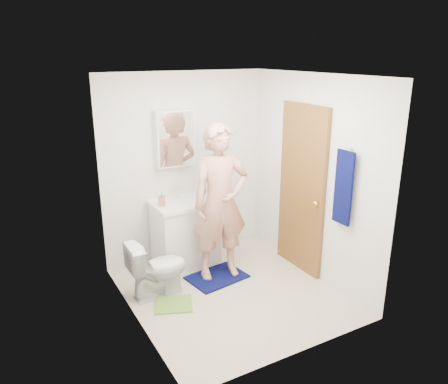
# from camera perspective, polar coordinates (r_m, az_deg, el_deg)

# --- Properties ---
(floor) EXTENTS (2.20, 2.40, 0.02)m
(floor) POSITION_cam_1_polar(r_m,az_deg,el_deg) (5.11, 0.95, -13.07)
(floor) COLOR beige
(floor) RESTS_ON ground
(ceiling) EXTENTS (2.20, 2.40, 0.02)m
(ceiling) POSITION_cam_1_polar(r_m,az_deg,el_deg) (4.39, 1.11, 15.15)
(ceiling) COLOR white
(ceiling) RESTS_ON ground
(wall_back) EXTENTS (2.20, 0.02, 2.40)m
(wall_back) POSITION_cam_1_polar(r_m,az_deg,el_deg) (5.64, -5.17, 3.27)
(wall_back) COLOR white
(wall_back) RESTS_ON ground
(wall_front) EXTENTS (2.20, 0.02, 2.40)m
(wall_front) POSITION_cam_1_polar(r_m,az_deg,el_deg) (3.68, 10.57, -5.16)
(wall_front) COLOR white
(wall_front) RESTS_ON ground
(wall_left) EXTENTS (0.02, 2.40, 2.40)m
(wall_left) POSITION_cam_1_polar(r_m,az_deg,el_deg) (4.19, -12.23, -2.35)
(wall_left) COLOR white
(wall_left) RESTS_ON ground
(wall_right) EXTENTS (0.02, 2.40, 2.40)m
(wall_right) POSITION_cam_1_polar(r_m,az_deg,el_deg) (5.23, 11.61, 1.78)
(wall_right) COLOR white
(wall_right) RESTS_ON ground
(vanity_cabinet) EXTENTS (0.75, 0.55, 0.80)m
(vanity_cabinet) POSITION_cam_1_polar(r_m,az_deg,el_deg) (5.59, -5.10, -5.56)
(vanity_cabinet) COLOR white
(vanity_cabinet) RESTS_ON floor
(countertop) EXTENTS (0.79, 0.59, 0.05)m
(countertop) POSITION_cam_1_polar(r_m,az_deg,el_deg) (5.44, -5.22, -1.45)
(countertop) COLOR white
(countertop) RESTS_ON vanity_cabinet
(sink_basin) EXTENTS (0.40, 0.40, 0.03)m
(sink_basin) POSITION_cam_1_polar(r_m,az_deg,el_deg) (5.43, -5.23, -1.30)
(sink_basin) COLOR white
(sink_basin) RESTS_ON countertop
(faucet) EXTENTS (0.03, 0.03, 0.12)m
(faucet) POSITION_cam_1_polar(r_m,az_deg,el_deg) (5.57, -6.00, -0.08)
(faucet) COLOR silver
(faucet) RESTS_ON countertop
(medicine_cabinet) EXTENTS (0.50, 0.12, 0.70)m
(medicine_cabinet) POSITION_cam_1_polar(r_m,az_deg,el_deg) (5.43, -6.43, 6.98)
(medicine_cabinet) COLOR white
(medicine_cabinet) RESTS_ON wall_back
(mirror_panel) EXTENTS (0.46, 0.01, 0.66)m
(mirror_panel) POSITION_cam_1_polar(r_m,az_deg,el_deg) (5.38, -6.17, 6.88)
(mirror_panel) COLOR white
(mirror_panel) RESTS_ON wall_back
(door) EXTENTS (0.05, 0.80, 2.05)m
(door) POSITION_cam_1_polar(r_m,az_deg,el_deg) (5.36, 10.09, 0.31)
(door) COLOR #915E28
(door) RESTS_ON ground
(door_knob) EXTENTS (0.07, 0.07, 0.07)m
(door_knob) POSITION_cam_1_polar(r_m,az_deg,el_deg) (5.13, 11.93, -1.50)
(door_knob) COLOR gold
(door_knob) RESTS_ON door
(towel) EXTENTS (0.03, 0.24, 0.80)m
(towel) POSITION_cam_1_polar(r_m,az_deg,el_deg) (4.76, 15.33, 0.53)
(towel) COLOR #070C46
(towel) RESTS_ON wall_right
(towel_hook) EXTENTS (0.06, 0.02, 0.02)m
(towel_hook) POSITION_cam_1_polar(r_m,az_deg,el_deg) (4.69, 16.11, 5.50)
(towel_hook) COLOR silver
(towel_hook) RESTS_ON wall_right
(toilet) EXTENTS (0.65, 0.37, 0.66)m
(toilet) POSITION_cam_1_polar(r_m,az_deg,el_deg) (4.96, -8.68, -9.79)
(toilet) COLOR white
(toilet) RESTS_ON floor
(bath_mat) EXTENTS (0.74, 0.58, 0.02)m
(bath_mat) POSITION_cam_1_polar(r_m,az_deg,el_deg) (5.39, -0.93, -11.04)
(bath_mat) COLOR #070C46
(bath_mat) RESTS_ON floor
(green_rug) EXTENTS (0.49, 0.46, 0.02)m
(green_rug) POSITION_cam_1_polar(r_m,az_deg,el_deg) (4.90, -6.61, -14.39)
(green_rug) COLOR #6EAB39
(green_rug) RESTS_ON floor
(soap_dispenser) EXTENTS (0.09, 0.09, 0.17)m
(soap_dispenser) POSITION_cam_1_polar(r_m,az_deg,el_deg) (5.28, -8.12, -0.90)
(soap_dispenser) COLOR #AC6D50
(soap_dispenser) RESTS_ON countertop
(toothbrush_cup) EXTENTS (0.15, 0.15, 0.09)m
(toothbrush_cup) POSITION_cam_1_polar(r_m,az_deg,el_deg) (5.63, -2.93, 0.04)
(toothbrush_cup) COLOR #7F4293
(toothbrush_cup) RESTS_ON countertop
(man) EXTENTS (0.73, 0.53, 1.85)m
(man) POSITION_cam_1_polar(r_m,az_deg,el_deg) (5.06, -0.49, -1.38)
(man) COLOR tan
(man) RESTS_ON bath_mat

